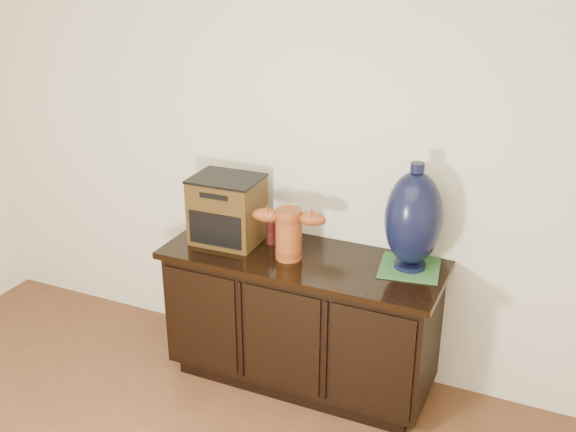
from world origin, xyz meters
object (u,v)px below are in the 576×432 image
at_px(tv_radio, 227,210).
at_px(lamp_base, 413,219).
at_px(terracotta_vessel, 289,231).
at_px(sideboard, 301,319).
at_px(spray_can, 271,230).

height_order(tv_radio, lamp_base, lamp_base).
relative_size(terracotta_vessel, tv_radio, 1.04).
xyz_separation_m(sideboard, tv_radio, (-0.44, 0.02, 0.55)).
distance_m(sideboard, spray_can, 0.50).
distance_m(sideboard, terracotta_vessel, 0.52).
bearing_deg(terracotta_vessel, sideboard, 24.20).
height_order(terracotta_vessel, tv_radio, tv_radio).
height_order(tv_radio, spray_can, tv_radio).
bearing_deg(terracotta_vessel, lamp_base, 1.55).
distance_m(terracotta_vessel, lamp_base, 0.62).
bearing_deg(spray_can, tv_radio, -165.07).
xyz_separation_m(sideboard, spray_can, (-0.21, 0.08, 0.44)).
distance_m(lamp_base, spray_can, 0.78).
xyz_separation_m(lamp_base, spray_can, (-0.75, -0.02, -0.19)).
bearing_deg(sideboard, terracotta_vessel, -144.16).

